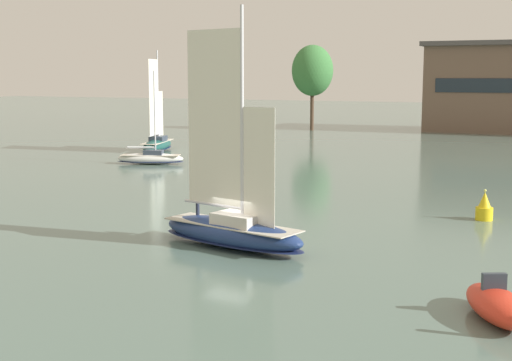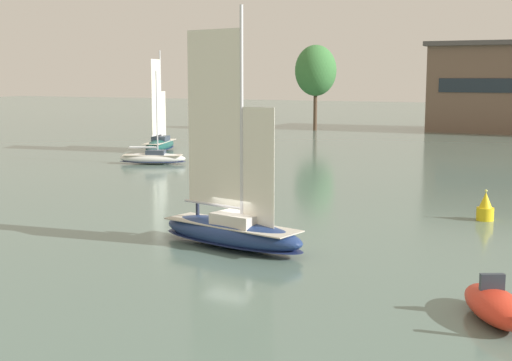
{
  "view_description": "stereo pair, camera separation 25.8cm",
  "coord_description": "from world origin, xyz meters",
  "px_view_note": "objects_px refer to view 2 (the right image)",
  "views": [
    {
      "loc": [
        16.01,
        -32.07,
        8.8
      ],
      "look_at": [
        0.0,
        3.0,
        3.07
      ],
      "focal_mm": 50.0,
      "sensor_mm": 36.0,
      "label": 1
    },
    {
      "loc": [
        16.24,
        -31.96,
        8.8
      ],
      "look_at": [
        0.0,
        3.0,
        3.07
      ],
      "focal_mm": 50.0,
      "sensor_mm": 36.0,
      "label": 2
    }
  ],
  "objects_px": {
    "motor_tender": "(496,305)",
    "sailboat_moored_near_marina": "(160,143)",
    "sailboat_main": "(232,228)",
    "channel_buoy": "(485,208)",
    "tree_shore_center": "(316,71)",
    "sailboat_moored_mid_channel": "(153,158)"
  },
  "relations": [
    {
      "from": "sailboat_moored_mid_channel",
      "to": "channel_buoy",
      "type": "distance_m",
      "value": 36.84
    },
    {
      "from": "sailboat_moored_near_marina",
      "to": "motor_tender",
      "type": "height_order",
      "value": "sailboat_moored_near_marina"
    },
    {
      "from": "sailboat_main",
      "to": "motor_tender",
      "type": "bearing_deg",
      "value": -23.19
    },
    {
      "from": "sailboat_moored_near_marina",
      "to": "sailboat_main",
      "type": "bearing_deg",
      "value": -53.05
    },
    {
      "from": "tree_shore_center",
      "to": "sailboat_moored_near_marina",
      "type": "bearing_deg",
      "value": -98.35
    },
    {
      "from": "sailboat_moored_mid_channel",
      "to": "motor_tender",
      "type": "distance_m",
      "value": 49.38
    },
    {
      "from": "sailboat_moored_mid_channel",
      "to": "motor_tender",
      "type": "bearing_deg",
      "value": -42.53
    },
    {
      "from": "motor_tender",
      "to": "sailboat_moored_near_marina",
      "type": "bearing_deg",
      "value": 133.94
    },
    {
      "from": "sailboat_moored_near_marina",
      "to": "sailboat_moored_mid_channel",
      "type": "xyz_separation_m",
      "value": [
        5.81,
        -10.4,
        -0.31
      ]
    },
    {
      "from": "tree_shore_center",
      "to": "sailboat_main",
      "type": "distance_m",
      "value": 78.99
    },
    {
      "from": "motor_tender",
      "to": "sailboat_main",
      "type": "bearing_deg",
      "value": 156.81
    },
    {
      "from": "channel_buoy",
      "to": "sailboat_moored_near_marina",
      "type": "bearing_deg",
      "value": 147.32
    },
    {
      "from": "sailboat_moored_near_marina",
      "to": "channel_buoy",
      "type": "bearing_deg",
      "value": -32.68
    },
    {
      "from": "sailboat_main",
      "to": "sailboat_moored_mid_channel",
      "type": "distance_m",
      "value": 35.71
    },
    {
      "from": "tree_shore_center",
      "to": "sailboat_moored_mid_channel",
      "type": "distance_m",
      "value": 48.34
    },
    {
      "from": "tree_shore_center",
      "to": "channel_buoy",
      "type": "xyz_separation_m",
      "value": [
        34.04,
        -62.46,
        -8.68
      ]
    },
    {
      "from": "tree_shore_center",
      "to": "sailboat_moored_mid_channel",
      "type": "xyz_separation_m",
      "value": [
        0.36,
        -47.53,
        -8.81
      ]
    },
    {
      "from": "sailboat_moored_near_marina",
      "to": "sailboat_moored_mid_channel",
      "type": "height_order",
      "value": "sailboat_moored_near_marina"
    },
    {
      "from": "tree_shore_center",
      "to": "motor_tender",
      "type": "relative_size",
      "value": 2.82
    },
    {
      "from": "sailboat_moored_near_marina",
      "to": "motor_tender",
      "type": "relative_size",
      "value": 2.42
    },
    {
      "from": "sailboat_main",
      "to": "channel_buoy",
      "type": "xyz_separation_m",
      "value": [
        10.95,
        12.61,
        -0.23
      ]
    },
    {
      "from": "tree_shore_center",
      "to": "sailboat_main",
      "type": "height_order",
      "value": "tree_shore_center"
    }
  ]
}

